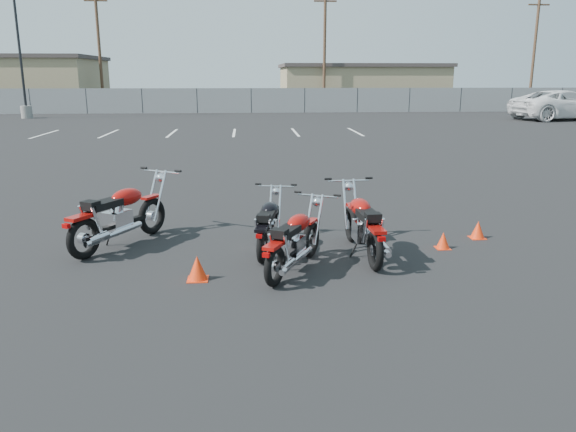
{
  "coord_description": "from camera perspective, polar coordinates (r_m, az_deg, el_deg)",
  "views": [
    {
      "loc": [
        -0.41,
        -7.65,
        2.73
      ],
      "look_at": [
        0.2,
        0.6,
        0.65
      ],
      "focal_mm": 35.0,
      "sensor_mm": 36.0,
      "label": 1
    }
  ],
  "objects": [
    {
      "name": "motorcycle_rear_red",
      "position": [
        8.74,
        7.67,
        -0.96
      ],
      "size": [
        0.83,
        2.15,
        1.05
      ],
      "color": "black",
      "rests_on": "ground"
    },
    {
      "name": "training_cone_near",
      "position": [
        10.19,
        18.73,
        -1.32
      ],
      "size": [
        0.25,
        0.25,
        0.3
      ],
      "color": "#FF350D",
      "rests_on": "ground"
    },
    {
      "name": "training_cone_extra",
      "position": [
        7.81,
        -9.19,
        -5.23
      ],
      "size": [
        0.29,
        0.29,
        0.34
      ],
      "color": "#FF350D",
      "rests_on": "ground"
    },
    {
      "name": "motorcycle_second_black",
      "position": [
        8.92,
        -1.95,
        -0.92
      ],
      "size": [
        0.77,
        1.87,
        0.92
      ],
      "color": "black",
      "rests_on": "ground"
    },
    {
      "name": "white_van",
      "position": [
        39.72,
        26.3,
        10.84
      ],
      "size": [
        4.32,
        8.0,
        2.88
      ],
      "primitive_type": "imported",
      "rotation": [
        0.0,
        0.0,
        1.75
      ],
      "color": "white",
      "rests_on": "ground"
    },
    {
      "name": "training_cone_far",
      "position": [
        9.43,
        15.48,
        -2.4
      ],
      "size": [
        0.23,
        0.23,
        0.27
      ],
      "color": "#FF350D",
      "rests_on": "ground"
    },
    {
      "name": "tan_building_east",
      "position": [
        52.7,
        7.35,
        13.06
      ],
      "size": [
        14.4,
        9.4,
        3.7
      ],
      "color": "#91825E",
      "rests_on": "ground"
    },
    {
      "name": "chainlink_fence",
      "position": [
        42.69,
        -3.76,
        11.63
      ],
      "size": [
        80.06,
        0.06,
        1.8
      ],
      "color": "slate",
      "rests_on": "ground"
    },
    {
      "name": "utility_pole_b",
      "position": [
        49.08,
        -18.61,
        15.7
      ],
      "size": [
        1.8,
        0.24,
        9.0
      ],
      "color": "#432D1F",
      "rests_on": "ground"
    },
    {
      "name": "ground",
      "position": [
        8.14,
        -1.1,
        -5.5
      ],
      "size": [
        120.0,
        120.0,
        0.0
      ],
      "primitive_type": "plane",
      "color": "black",
      "rests_on": "ground"
    },
    {
      "name": "utility_pole_c",
      "position": [
        47.13,
        3.74,
        16.47
      ],
      "size": [
        1.8,
        0.24,
        9.0
      ],
      "color": "#432D1F",
      "rests_on": "ground"
    },
    {
      "name": "parking_line_stripes",
      "position": [
        27.87,
        -8.61,
        8.34
      ],
      "size": [
        15.12,
        4.0,
        0.01
      ],
      "color": "silver",
      "rests_on": "ground"
    },
    {
      "name": "light_pole_west",
      "position": [
        40.79,
        -25.4,
        13.04
      ],
      "size": [
        0.8,
        0.7,
        10.93
      ],
      "color": "gray",
      "rests_on": "ground"
    },
    {
      "name": "motorcycle_third_red",
      "position": [
        7.98,
        0.67,
        -2.58
      ],
      "size": [
        1.26,
        1.9,
        0.97
      ],
      "color": "black",
      "rests_on": "ground"
    },
    {
      "name": "utility_pole_d",
      "position": [
        53.58,
        23.73,
        15.07
      ],
      "size": [
        1.8,
        0.24,
        9.0
      ],
      "color": "#432D1F",
      "rests_on": "ground"
    },
    {
      "name": "motorcycle_front_red",
      "position": [
        9.53,
        -16.73,
        0.05
      ],
      "size": [
        1.57,
        2.18,
        1.13
      ],
      "color": "black",
      "rests_on": "ground"
    }
  ]
}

